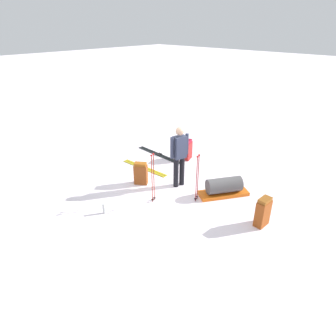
% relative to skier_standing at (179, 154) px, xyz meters
% --- Properties ---
extents(ground_plane, '(80.00, 80.00, 0.00)m').
position_rel_skier_standing_xyz_m(ground_plane, '(0.44, 0.00, -0.95)').
color(ground_plane, white).
extents(skier_standing, '(0.56, 0.29, 1.70)m').
position_rel_skier_standing_xyz_m(skier_standing, '(0.00, 0.00, 0.00)').
color(skier_standing, black).
rests_on(skier_standing, ground_plane).
extents(ski_pair_near, '(0.22, 1.96, 0.05)m').
position_rel_skier_standing_xyz_m(ski_pair_near, '(-1.08, -1.84, -0.94)').
color(ski_pair_near, black).
rests_on(ski_pair_near, ground_plane).
extents(ski_pair_far, '(0.28, 1.73, 0.05)m').
position_rel_skier_standing_xyz_m(ski_pair_far, '(-0.05, -1.47, -0.94)').
color(ski_pair_far, '#B2A11A').
rests_on(ski_pair_far, ground_plane).
extents(backpack_large_dark, '(0.43, 0.35, 0.66)m').
position_rel_skier_standing_xyz_m(backpack_large_dark, '(-1.50, -0.96, -0.63)').
color(backpack_large_dark, maroon).
rests_on(backpack_large_dark, ground_plane).
extents(backpack_bright, '(0.36, 0.22, 0.70)m').
position_rel_skier_standing_xyz_m(backpack_bright, '(0.06, 2.51, -0.61)').
color(backpack_bright, '#964217').
rests_on(backpack_bright, ground_plane).
extents(backpack_small_spare, '(0.38, 0.41, 0.64)m').
position_rel_skier_standing_xyz_m(backpack_small_spare, '(0.65, -0.84, -0.64)').
color(backpack_small_spare, brown).
rests_on(backpack_small_spare, ground_plane).
extents(ski_poles_planted_near, '(0.17, 0.10, 1.26)m').
position_rel_skier_standing_xyz_m(ski_poles_planted_near, '(0.25, 0.82, -0.25)').
color(ski_poles_planted_near, maroon).
rests_on(ski_poles_planted_near, ground_plane).
extents(ski_poles_planted_far, '(0.16, 0.10, 1.31)m').
position_rel_skier_standing_xyz_m(ski_poles_planted_far, '(1.04, 0.06, -0.23)').
color(ski_poles_planted_far, maroon).
rests_on(ski_poles_planted_far, ground_plane).
extents(gear_sled, '(1.33, 1.09, 0.49)m').
position_rel_skier_standing_xyz_m(gear_sled, '(-0.43, 1.19, -0.73)').
color(gear_sled, orange).
rests_on(gear_sled, ground_plane).
extents(thermos_bottle, '(0.07, 0.07, 0.26)m').
position_rel_skier_standing_xyz_m(thermos_bottle, '(2.21, -0.42, -0.82)').
color(thermos_bottle, '#BABFBD').
rests_on(thermos_bottle, ground_plane).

